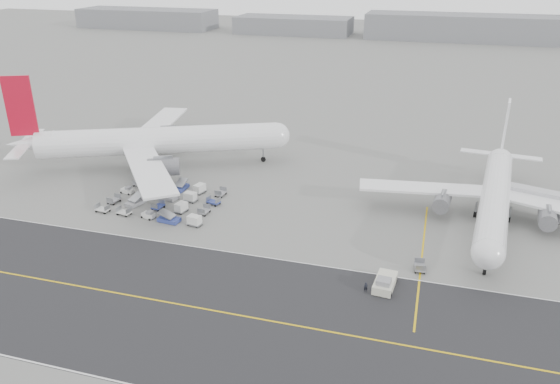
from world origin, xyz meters
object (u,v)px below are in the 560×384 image
(airliner_a, at_px, (153,141))
(jet_bridge, at_px, (526,195))
(airliner_b, at_px, (495,195))
(pushback_tug, at_px, (385,283))
(ground_crew_a, at_px, (366,287))

(airliner_a, distance_m, jet_bridge, 79.24)
(airliner_b, distance_m, pushback_tug, 32.95)
(airliner_b, relative_size, pushback_tug, 6.59)
(ground_crew_a, bearing_deg, airliner_a, 134.24)
(pushback_tug, bearing_deg, airliner_a, 152.86)
(jet_bridge, bearing_deg, airliner_a, -165.12)
(airliner_a, bearing_deg, airliner_b, -119.74)
(airliner_a, bearing_deg, ground_crew_a, -148.64)
(airliner_a, height_order, ground_crew_a, airliner_a)
(airliner_b, bearing_deg, jet_bridge, 44.09)
(ground_crew_a, bearing_deg, jet_bridge, 43.13)
(jet_bridge, bearing_deg, pushback_tug, -107.52)
(airliner_a, xyz_separation_m, ground_crew_a, (54.13, -37.47, -5.50))
(airliner_a, distance_m, pushback_tug, 67.14)
(airliner_a, relative_size, airliner_b, 1.18)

